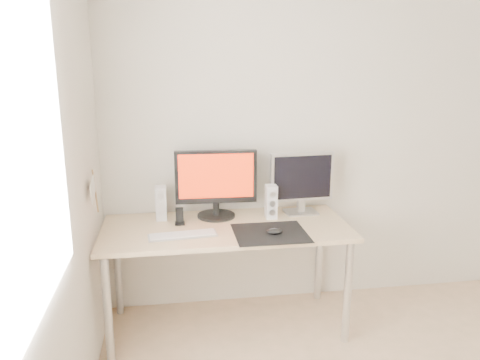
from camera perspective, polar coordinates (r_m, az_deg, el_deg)
wall_back at (r=3.50m, az=12.77°, el=5.40°), size 3.50×0.00×3.50m
wall_left at (r=1.63m, az=-25.25°, el=-5.76°), size 0.00×3.50×3.50m
window_pane at (r=1.57m, az=-25.80°, el=2.88°), size 0.00×1.30×1.30m
mousepad at (r=2.94m, az=3.71°, el=-6.47°), size 0.45×0.40×0.00m
mouse at (r=2.91m, az=4.23°, el=-6.28°), size 0.10×0.06×0.04m
desk at (r=3.08m, az=-1.72°, el=-6.99°), size 1.60×0.70×0.73m
main_monitor at (r=3.16m, az=-2.94°, el=-0.16°), size 0.55×0.27×0.47m
second_monitor at (r=3.27m, az=7.53°, el=-0.00°), size 0.45×0.17×0.43m
speaker_left at (r=3.18m, az=-9.61°, el=-2.81°), size 0.07×0.09×0.23m
speaker_right at (r=3.18m, az=3.80°, el=-2.67°), size 0.07×0.09×0.23m
keyboard at (r=2.90m, az=-6.99°, el=-6.67°), size 0.43×0.16×0.02m
phone_dock at (r=3.10m, az=-7.36°, el=-4.77°), size 0.06×0.05×0.11m
pennant at (r=2.84m, az=-17.42°, el=-1.13°), size 0.01×0.23×0.29m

